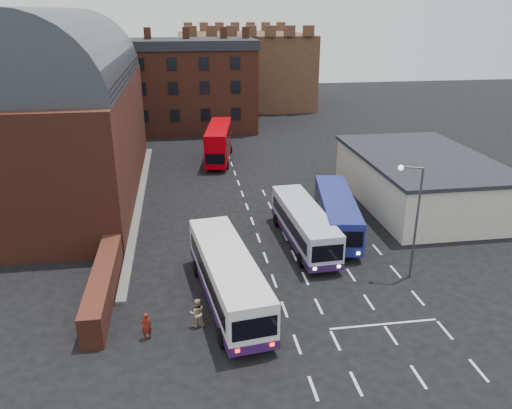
{
  "coord_description": "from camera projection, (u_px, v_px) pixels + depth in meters",
  "views": [
    {
      "loc": [
        -5.18,
        -24.39,
        15.79
      ],
      "look_at": [
        0.0,
        10.0,
        2.2
      ],
      "focal_mm": 35.0,
      "sensor_mm": 36.0,
      "label": 1
    }
  ],
  "objects": [
    {
      "name": "railway_station",
      "position": [
        61.0,
        111.0,
        43.34
      ],
      "size": [
        12.0,
        28.0,
        16.0
      ],
      "color": "#602B1E",
      "rests_on": "ground"
    },
    {
      "name": "pedestrian_red",
      "position": [
        146.0,
        326.0,
        25.43
      ],
      "size": [
        0.64,
        0.51,
        1.52
      ],
      "primitive_type": "imported",
      "rotation": [
        0.0,
        0.0,
        3.44
      ],
      "color": "maroon",
      "rests_on": "ground"
    },
    {
      "name": "bus_white_inbound",
      "position": [
        304.0,
        223.0,
        35.5
      ],
      "size": [
        2.95,
        10.26,
        2.77
      ],
      "rotation": [
        0.0,
        0.0,
        3.19
      ],
      "color": "silver",
      "rests_on": "ground"
    },
    {
      "name": "cream_building",
      "position": [
        420.0,
        179.0,
        43.12
      ],
      "size": [
        10.4,
        16.4,
        4.25
      ],
      "color": "beige",
      "rests_on": "ground"
    },
    {
      "name": "street_lamp",
      "position": [
        413.0,
        212.0,
        30.06
      ],
      "size": [
        1.43,
        0.64,
        7.33
      ],
      "rotation": [
        0.0,
        0.0,
        -0.33
      ],
      "color": "#474A4D",
      "rests_on": "ground"
    },
    {
      "name": "bus_white_outbound",
      "position": [
        228.0,
        275.0,
        28.29
      ],
      "size": [
        3.96,
        11.32,
        3.02
      ],
      "rotation": [
        0.0,
        0.0,
        0.13
      ],
      "color": "white",
      "rests_on": "ground"
    },
    {
      "name": "ground",
      "position": [
        282.0,
        302.0,
        28.93
      ],
      "size": [
        180.0,
        180.0,
        0.0
      ],
      "primitive_type": "plane",
      "color": "black"
    },
    {
      "name": "bus_red_double",
      "position": [
        219.0,
        143.0,
        55.22
      ],
      "size": [
        3.78,
        10.08,
        3.94
      ],
      "rotation": [
        0.0,
        0.0,
        2.98
      ],
      "color": "#C80009",
      "rests_on": "ground"
    },
    {
      "name": "pedestrian_beige",
      "position": [
        197.0,
        313.0,
        26.44
      ],
      "size": [
        0.82,
        0.65,
        1.64
      ],
      "primitive_type": "imported",
      "rotation": [
        0.0,
        0.0,
        3.18
      ],
      "color": "tan",
      "rests_on": "ground"
    },
    {
      "name": "forecourt_wall",
      "position": [
        103.0,
        284.0,
        29.03
      ],
      "size": [
        1.2,
        10.0,
        1.8
      ],
      "primitive_type": "cube",
      "color": "#602B1E",
      "rests_on": "ground"
    },
    {
      "name": "castle_keep",
      "position": [
        242.0,
        69.0,
        88.36
      ],
      "size": [
        22.0,
        22.0,
        12.0
      ],
      "primitive_type": "cube",
      "color": "brown",
      "rests_on": "ground"
    },
    {
      "name": "brick_terrace",
      "position": [
        174.0,
        90.0,
        68.46
      ],
      "size": [
        22.0,
        10.0,
        11.0
      ],
      "primitive_type": "cube",
      "color": "brown",
      "rests_on": "ground"
    },
    {
      "name": "bus_blue",
      "position": [
        337.0,
        211.0,
        37.49
      ],
      "size": [
        4.1,
        10.65,
        2.84
      ],
      "rotation": [
        0.0,
        0.0,
        2.97
      ],
      "color": "navy",
      "rests_on": "ground"
    }
  ]
}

